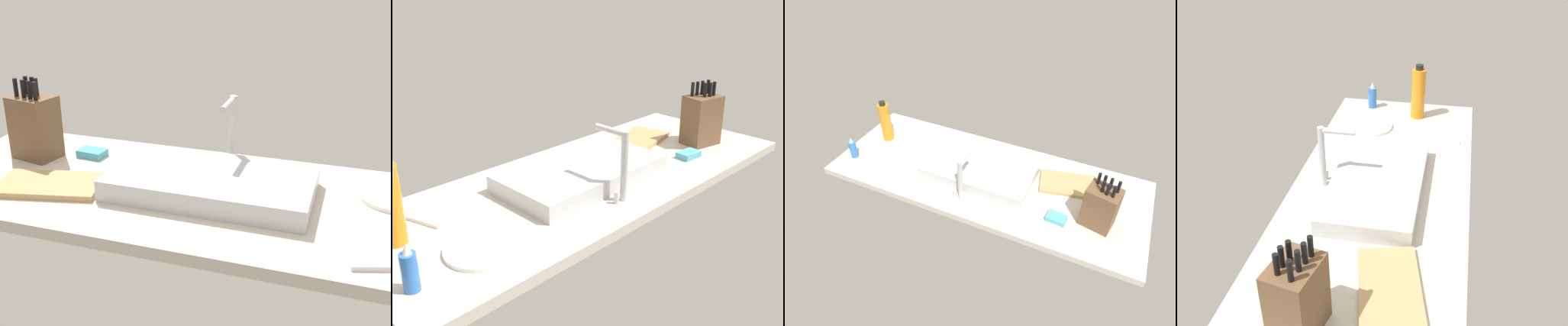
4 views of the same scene
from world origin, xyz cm
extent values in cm
cube|color=beige|center=(0.00, 0.00, 1.75)|extent=(166.55, 63.83, 3.50)
cube|color=#B7BABF|center=(3.53, 0.73, 6.60)|extent=(57.48, 31.34, 6.20)
cylinder|color=#B7BABF|center=(4.24, 20.76, 15.18)|extent=(2.40, 2.40, 23.37)
cylinder|color=#B7BABF|center=(4.24, 14.66, 25.87)|extent=(2.00, 12.20, 2.00)
cylinder|color=#B7BABF|center=(7.74, 20.76, 5.50)|extent=(1.60, 1.60, 4.00)
cube|color=brown|center=(-59.47, 8.94, 13.87)|extent=(15.92, 13.38, 20.73)
cylinder|color=black|center=(-64.14, 7.86, 27.12)|extent=(1.65, 1.65, 5.78)
cylinder|color=black|center=(-62.82, 11.50, 27.12)|extent=(1.65, 1.65, 5.78)
cylinder|color=black|center=(-60.86, 7.14, 27.12)|extent=(1.65, 1.65, 5.78)
cylinder|color=black|center=(-60.27, 11.27, 27.12)|extent=(1.65, 1.65, 5.78)
cylinder|color=black|center=(-58.12, 6.52, 27.12)|extent=(1.65, 1.65, 5.78)
cylinder|color=black|center=(-58.11, 10.19, 27.12)|extent=(1.65, 1.65, 5.78)
cylinder|color=black|center=(-55.64, 5.83, 27.12)|extent=(1.65, 1.65, 5.78)
cube|color=tan|center=(-42.22, -10.87, 4.40)|extent=(32.69, 23.17, 1.80)
cylinder|color=blue|center=(74.79, 16.08, 8.48)|extent=(4.00, 4.00, 9.96)
cone|color=silver|center=(74.79, 16.08, 14.86)|extent=(2.20, 2.20, 2.80)
cylinder|color=white|center=(53.48, 13.62, 4.10)|extent=(21.02, 21.02, 1.20)
cube|color=white|center=(49.99, -16.13, 4.10)|extent=(22.86, 21.96, 1.20)
cube|color=#4CA3BC|center=(-42.38, 14.73, 4.70)|extent=(9.45, 6.70, 2.40)
camera|label=1|loc=(41.31, -128.00, 69.11)|focal=47.78mm
camera|label=2|loc=(113.09, 111.18, 74.34)|focal=44.56mm
camera|label=3|loc=(-56.05, 128.69, 127.72)|focal=32.17mm
camera|label=4|loc=(-136.48, -24.12, 100.54)|focal=44.11mm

